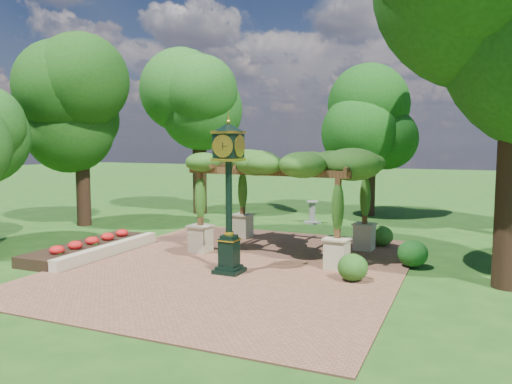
% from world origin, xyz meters
% --- Properties ---
extents(ground, '(120.00, 120.00, 0.00)m').
position_xyz_m(ground, '(0.00, 0.00, 0.00)').
color(ground, '#1E4714').
rests_on(ground, ground).
extents(brick_plaza, '(10.00, 12.00, 0.04)m').
position_xyz_m(brick_plaza, '(0.00, 1.00, 0.02)').
color(brick_plaza, brown).
rests_on(brick_plaza, ground).
extents(border_wall, '(0.35, 5.00, 0.40)m').
position_xyz_m(border_wall, '(-4.60, 0.50, 0.20)').
color(border_wall, '#C6B793').
rests_on(border_wall, ground).
extents(flower_bed, '(1.50, 5.00, 0.36)m').
position_xyz_m(flower_bed, '(-5.50, 0.50, 0.18)').
color(flower_bed, red).
rests_on(flower_bed, ground).
extents(pedestal_clock, '(0.89, 0.89, 4.48)m').
position_xyz_m(pedestal_clock, '(0.17, 0.10, 2.68)').
color(pedestal_clock, black).
rests_on(pedestal_clock, brick_plaza).
extents(pergola, '(6.05, 4.08, 3.64)m').
position_xyz_m(pergola, '(0.61, 3.50, 2.99)').
color(pergola, '#BAB08A').
rests_on(pergola, brick_plaza).
extents(sundial, '(0.75, 0.75, 1.07)m').
position_xyz_m(sundial, '(-0.22, 9.74, 0.47)').
color(sundial, gray).
rests_on(sundial, ground).
extents(shrub_front, '(1.04, 1.04, 0.76)m').
position_xyz_m(shrub_front, '(3.71, 0.69, 0.42)').
color(shrub_front, '#225017').
rests_on(shrub_front, brick_plaza).
extents(shrub_mid, '(1.10, 1.10, 0.83)m').
position_xyz_m(shrub_mid, '(5.07, 2.97, 0.45)').
color(shrub_mid, '#164C15').
rests_on(shrub_mid, brick_plaza).
extents(shrub_back, '(1.05, 1.05, 0.75)m').
position_xyz_m(shrub_back, '(3.68, 5.71, 0.41)').
color(shrub_back, '#2B5F1B').
rests_on(shrub_back, brick_plaza).
extents(tree_west_near, '(3.73, 3.73, 7.81)m').
position_xyz_m(tree_west_near, '(-9.84, 5.11, 5.35)').
color(tree_west_near, '#382016').
rests_on(tree_west_near, ground).
extents(tree_west_far, '(4.09, 4.09, 8.95)m').
position_xyz_m(tree_west_far, '(-6.81, 10.62, 6.12)').
color(tree_west_far, black).
rests_on(tree_west_far, ground).
extents(tree_north, '(3.86, 3.86, 7.11)m').
position_xyz_m(tree_north, '(1.73, 13.43, 4.87)').
color(tree_north, '#332314').
rests_on(tree_north, ground).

